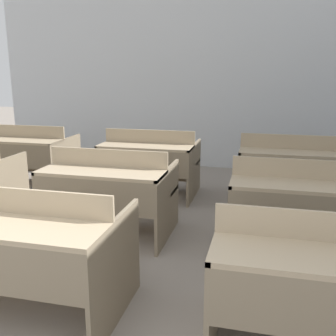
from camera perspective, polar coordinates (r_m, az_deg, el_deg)
The scene contains 8 objects.
wall_back at distance 6.49m, azimuth 1.70°, elevation 12.23°, with size 6.16×0.06×2.71m.
bench_front_center at distance 2.68m, azimuth -19.31°, elevation -10.94°, with size 1.14×0.83×0.84m.
bench_front_right at distance 2.33m, azimuth 21.26°, elevation -15.05°, with size 1.14×0.83×0.84m.
bench_second_center at distance 3.76m, azimuth -8.52°, elevation -3.15°, with size 1.14×0.83×0.84m.
bench_second_right at distance 3.49m, azimuth 18.58°, elevation -5.07°, with size 1.14×0.83×0.84m.
bench_third_left at distance 5.67m, azimuth -19.75°, elevation 1.93°, with size 1.14×0.83×0.84m.
bench_third_center at distance 4.93m, azimuth -2.68°, elevation 1.06°, with size 1.14×0.83×0.84m.
bench_third_right at distance 4.76m, azimuth 17.23°, elevation -0.03°, with size 1.14×0.83×0.84m.
Camera 1 is at (1.35, -0.62, 1.53)m, focal length 42.00 mm.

